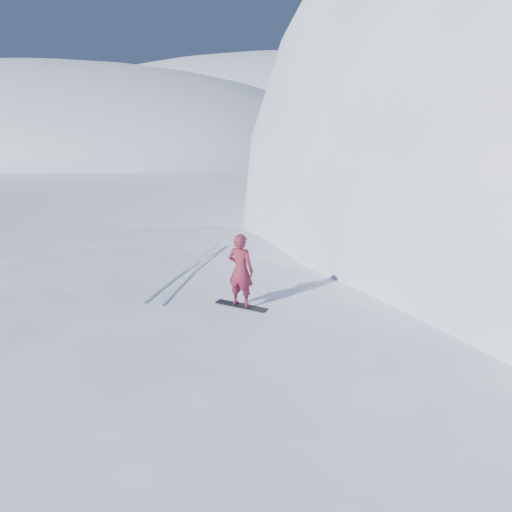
{
  "coord_description": "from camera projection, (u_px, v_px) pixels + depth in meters",
  "views": [
    {
      "loc": [
        5.83,
        -8.76,
        7.66
      ],
      "look_at": [
        0.63,
        3.26,
        3.5
      ],
      "focal_mm": 35.0,
      "sensor_mm": 36.0,
      "label": 1
    }
  ],
  "objects": [
    {
      "name": "board_tracks",
      "position": [
        191.0,
        268.0,
        16.09
      ],
      "size": [
        1.41,
        5.96,
        0.04
      ],
      "color": "silver",
      "rests_on": "ground"
    },
    {
      "name": "far_ridge_c",
      "position": [
        276.0,
        130.0,
        123.53
      ],
      "size": [
        140.0,
        90.0,
        36.0
      ],
      "primitive_type": "ellipsoid",
      "color": "white",
      "rests_on": "ground"
    },
    {
      "name": "near_ridge",
      "position": [
        264.0,
        375.0,
        14.43
      ],
      "size": [
        36.0,
        28.0,
        4.8
      ],
      "primitive_type": "ellipsoid",
      "color": "white",
      "rests_on": "ground"
    },
    {
      "name": "snowboard",
      "position": [
        241.0,
        306.0,
        13.19
      ],
      "size": [
        1.46,
        0.35,
        0.02
      ],
      "primitive_type": "cube",
      "rotation": [
        0.0,
        0.0,
        -0.06
      ],
      "color": "black",
      "rests_on": "near_ridge"
    },
    {
      "name": "wind_bumps",
      "position": [
        202.0,
        379.0,
        14.25
      ],
      "size": [
        16.0,
        14.4,
        1.0
      ],
      "color": "white",
      "rests_on": "ground"
    },
    {
      "name": "far_ridge_a",
      "position": [
        25.0,
        142.0,
        91.15
      ],
      "size": [
        120.0,
        70.0,
        28.0
      ],
      "primitive_type": "ellipsoid",
      "color": "white",
      "rests_on": "ground"
    },
    {
      "name": "snowboarder",
      "position": [
        241.0,
        270.0,
        12.89
      ],
      "size": [
        0.74,
        0.51,
        1.96
      ],
      "primitive_type": "imported",
      "rotation": [
        0.0,
        0.0,
        3.09
      ],
      "color": "maroon",
      "rests_on": "snowboard"
    },
    {
      "name": "ground",
      "position": [
        180.0,
        426.0,
        12.19
      ],
      "size": [
        400.0,
        400.0,
        0.0
      ],
      "primitive_type": "plane",
      "color": "white",
      "rests_on": "ground"
    }
  ]
}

